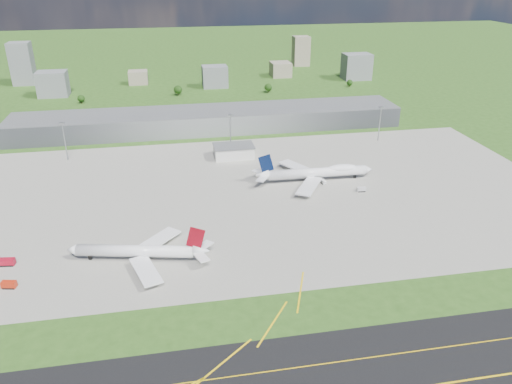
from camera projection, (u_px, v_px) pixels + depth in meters
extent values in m
plane|color=#2B5019|center=(212.00, 135.00, 381.06)|extent=(1400.00, 1400.00, 0.00)
cube|color=gray|center=(249.00, 194.00, 284.52)|extent=(360.00, 190.00, 0.08)
cube|color=gray|center=(209.00, 120.00, 391.30)|extent=(300.00, 42.00, 15.00)
cube|color=silver|center=(234.00, 152.00, 336.40)|extent=(26.00, 16.00, 8.00)
cylinder|color=gray|center=(65.00, 142.00, 328.16)|extent=(0.70, 0.70, 25.00)
cube|color=gray|center=(62.00, 123.00, 322.78)|extent=(3.50, 2.00, 1.20)
cylinder|color=gray|center=(230.00, 133.00, 346.22)|extent=(0.70, 0.70, 25.00)
cube|color=gray|center=(230.00, 115.00, 340.84)|extent=(3.50, 2.00, 1.20)
cylinder|color=gray|center=(380.00, 124.00, 364.27)|extent=(0.70, 0.70, 25.00)
cube|color=gray|center=(381.00, 107.00, 358.89)|extent=(3.50, 2.00, 1.20)
cylinder|color=white|center=(135.00, 251.00, 219.38)|extent=(51.61, 16.21, 5.34)
cone|color=white|center=(72.00, 250.00, 220.21)|extent=(5.49, 6.17, 5.34)
cone|color=white|center=(201.00, 251.00, 218.22)|extent=(8.10, 6.74, 5.34)
cube|color=maroon|center=(131.00, 254.00, 220.13)|extent=(41.86, 11.15, 1.16)
cube|color=white|center=(146.00, 270.00, 208.32)|extent=(14.69, 24.50, 0.80)
cube|color=white|center=(158.00, 240.00, 231.35)|extent=(21.51, 22.53, 0.80)
cube|color=maroon|center=(196.00, 238.00, 215.59)|extent=(8.76, 2.32, 10.76)
cylinder|color=#38383D|center=(143.00, 269.00, 212.13)|extent=(5.39, 3.83, 2.85)
cylinder|color=#38383D|center=(153.00, 247.00, 229.09)|extent=(5.39, 3.83, 2.85)
cube|color=black|center=(146.00, 263.00, 217.18)|extent=(1.62, 1.35, 2.23)
cube|color=black|center=(150.00, 254.00, 224.45)|extent=(1.62, 1.35, 2.23)
cube|color=black|center=(90.00, 257.00, 221.57)|extent=(1.62, 1.35, 2.23)
cylinder|color=white|center=(317.00, 173.00, 299.69)|extent=(59.78, 7.32, 5.97)
cone|color=white|center=(368.00, 169.00, 304.33)|extent=(4.95, 6.07, 5.97)
cone|color=white|center=(262.00, 175.00, 294.52)|extent=(7.83, 6.14, 5.97)
cube|color=navy|center=(320.00, 175.00, 300.74)|extent=(48.96, 3.55, 1.25)
ellipsoid|color=white|center=(342.00, 168.00, 301.17)|extent=(19.22, 6.40, 5.37)
cube|color=white|center=(297.00, 167.00, 312.26)|extent=(20.49, 27.71, 0.87)
cube|color=white|center=(309.00, 186.00, 286.09)|extent=(21.35, 27.44, 0.87)
cube|color=#071335|center=(266.00, 164.00, 291.91)|extent=(9.59, 0.70, 11.63)
cylinder|color=#38383D|center=(305.00, 173.00, 308.23)|extent=(5.36, 3.20, 3.08)
cylinder|color=#38383D|center=(293.00, 168.00, 316.05)|extent=(5.36, 3.20, 3.08)
cylinder|color=#38383D|center=(312.00, 184.00, 292.71)|extent=(5.36, 3.20, 3.08)
cylinder|color=#38383D|center=(307.00, 192.00, 283.29)|extent=(5.36, 3.20, 3.08)
cube|color=black|center=(306.00, 177.00, 304.46)|extent=(1.57, 1.19, 2.41)
cube|color=black|center=(309.00, 182.00, 296.70)|extent=(1.57, 1.19, 2.41)
cube|color=black|center=(355.00, 176.00, 304.87)|extent=(1.57, 1.19, 2.41)
cube|color=#A30B20|center=(6.00, 262.00, 216.96)|extent=(7.58, 3.60, 2.92)
cube|color=black|center=(7.00, 265.00, 217.58)|extent=(6.51, 3.60, 0.70)
cube|color=red|center=(9.00, 284.00, 201.98)|extent=(6.19, 3.64, 2.71)
cube|color=black|center=(10.00, 287.00, 202.55)|extent=(5.36, 3.58, 0.70)
cube|color=#C7820B|center=(166.00, 238.00, 237.04)|extent=(4.23, 3.36, 1.48)
cube|color=black|center=(166.00, 239.00, 237.35)|extent=(3.75, 3.25, 0.70)
cube|color=silver|center=(323.00, 182.00, 297.08)|extent=(2.70, 4.82, 2.01)
cube|color=black|center=(323.00, 183.00, 297.50)|extent=(2.70, 4.16, 0.70)
cube|color=silver|center=(361.00, 189.00, 286.95)|extent=(5.25, 2.74, 2.26)
cube|color=black|center=(361.00, 191.00, 287.42)|extent=(4.49, 2.80, 0.70)
cube|color=slate|center=(53.00, 84.00, 486.90)|extent=(28.00, 22.00, 24.00)
cube|color=gray|center=(138.00, 77.00, 537.83)|extent=(20.00, 18.00, 14.00)
cube|color=slate|center=(215.00, 77.00, 522.51)|extent=(26.00, 20.00, 22.00)
cube|color=gray|center=(281.00, 69.00, 572.59)|extent=(22.00, 24.00, 16.00)
cube|color=slate|center=(357.00, 67.00, 556.43)|extent=(30.00, 22.00, 28.00)
cube|color=slate|center=(22.00, 64.00, 529.68)|extent=(22.00, 20.00, 44.00)
cube|color=gray|center=(301.00, 51.00, 628.50)|extent=(20.00, 18.00, 36.00)
cylinder|color=#382314|center=(82.00, 102.00, 465.01)|extent=(0.70, 0.70, 3.00)
sphere|color=black|center=(81.00, 98.00, 463.59)|extent=(6.75, 6.75, 6.75)
cylinder|color=#382314|center=(178.00, 94.00, 493.04)|extent=(0.70, 0.70, 3.60)
sphere|color=black|center=(178.00, 90.00, 491.33)|extent=(8.10, 8.10, 8.10)
cylinder|color=#382314|center=(268.00, 91.00, 503.39)|extent=(0.70, 0.70, 3.40)
sphere|color=black|center=(268.00, 87.00, 501.78)|extent=(7.65, 7.65, 7.65)
cylinder|color=#382314|center=(349.00, 86.00, 527.21)|extent=(0.70, 0.70, 2.80)
sphere|color=black|center=(350.00, 83.00, 525.88)|extent=(6.30, 6.30, 6.30)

